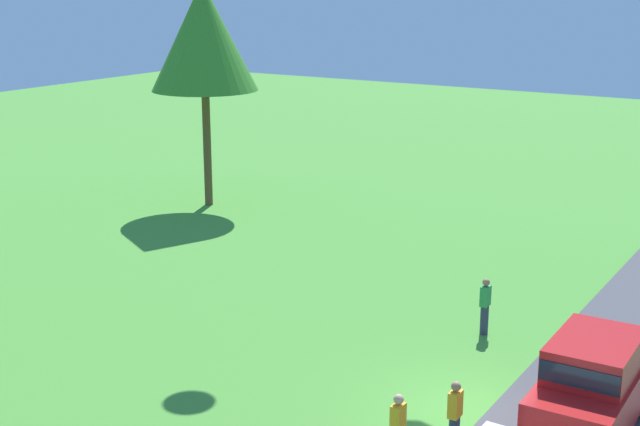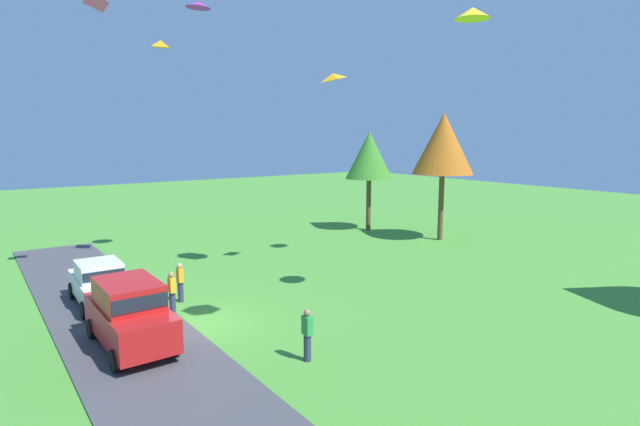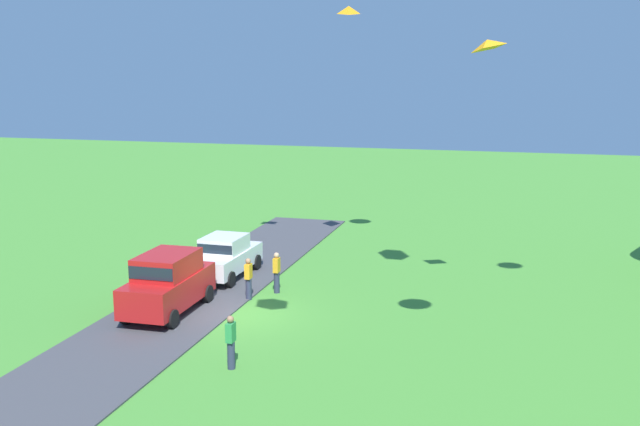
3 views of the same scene
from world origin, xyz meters
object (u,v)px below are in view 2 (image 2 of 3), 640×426
car_sedan_mid_row (100,281)px  kite_diamond_low_drifter (161,44)px  kite_delta_high_right (198,5)px  car_suv_near_entrance (130,311)px  tree_far_left (369,156)px  tree_right_of_center (443,144)px  kite_delta_near_flag (473,13)px  person_on_lawn (180,282)px  person_beside_suv (172,292)px  person_watching_sky (307,335)px  kite_diamond_topmost (97,0)px  kite_diamond_trailing_tail (333,77)px

car_sedan_mid_row → kite_diamond_low_drifter: bearing=133.4°
kite_delta_high_right → car_suv_near_entrance: bearing=-35.7°
tree_far_left → kite_delta_high_right: bearing=-80.6°
tree_right_of_center → kite_diamond_low_drifter: 18.63m
car_suv_near_entrance → kite_delta_near_flag: (4.30, 11.63, 10.23)m
person_on_lawn → kite_delta_high_right: (-5.59, 3.58, 12.94)m
person_beside_suv → kite_diamond_low_drifter: size_ratio=1.56×
person_watching_sky → kite_diamond_low_drifter: (-13.67, 0.37, 10.81)m
car_suv_near_entrance → kite_delta_near_flag: size_ratio=3.53×
kite_delta_near_flag → kite_delta_high_right: size_ratio=1.00×
kite_delta_near_flag → car_suv_near_entrance: bearing=-110.3°
kite_diamond_topmost → tree_right_of_center: bearing=84.5°
person_beside_suv → kite_delta_high_right: kite_delta_high_right is taller
car_suv_near_entrance → kite_diamond_trailing_tail: (-3.56, 11.13, 8.66)m
car_sedan_mid_row → tree_right_of_center: (-0.72, 22.04, 5.49)m
person_watching_sky → kite_diamond_topmost: (-12.14, -2.87, 12.11)m
person_watching_sky → kite_diamond_topmost: 17.38m
kite_diamond_trailing_tail → kite_delta_near_flag: kite_delta_near_flag is taller
kite_diamond_trailing_tail → kite_diamond_low_drifter: size_ratio=0.92×
tree_far_left → tree_right_of_center: tree_right_of_center is taller
person_watching_sky → kite_diamond_low_drifter: kite_diamond_low_drifter is taller
car_suv_near_entrance → kite_diamond_low_drifter: kite_diamond_low_drifter is taller
person_beside_suv → person_on_lawn: (-1.20, 0.77, 0.00)m
car_suv_near_entrance → person_on_lawn: size_ratio=2.70×
tree_far_left → kite_diamond_topmost: 20.92m
tree_far_left → kite_diamond_low_drifter: (2.14, -15.99, 6.07)m
person_on_lawn → kite_diamond_low_drifter: 12.35m
person_watching_sky → kite_diamond_trailing_tail: size_ratio=1.70×
kite_diamond_topmost → kite_diamond_low_drifter: size_ratio=0.86×
person_on_lawn → kite_diamond_low_drifter: (-5.77, 1.58, 10.81)m
kite_delta_near_flag → kite_diamond_topmost: bearing=-140.0°
kite_delta_near_flag → kite_delta_high_right: bearing=-159.7°
person_on_lawn → tree_far_left: (-7.91, 17.57, 4.74)m
car_suv_near_entrance → tree_far_left: 24.03m
kite_diamond_topmost → kite_delta_near_flag: bearing=40.0°
car_sedan_mid_row → kite_delta_near_flag: kite_delta_near_flag is taller
person_watching_sky → kite_diamond_low_drifter: 17.43m
person_watching_sky → car_sedan_mid_row: bearing=-156.4°
tree_far_left → kite_diamond_trailing_tail: (7.99, -9.50, 4.34)m
kite_delta_high_right → tree_far_left: bearing=99.4°
person_watching_sky → kite_delta_high_right: kite_delta_high_right is taller
person_beside_suv → person_watching_sky: (6.70, 1.99, 0.00)m
tree_right_of_center → kite_delta_near_flag: (10.18, -10.56, 5.00)m
person_on_lawn → kite_delta_near_flag: (7.95, 8.57, 10.65)m
car_sedan_mid_row → tree_far_left: bearing=107.3°
tree_right_of_center → kite_diamond_low_drifter: size_ratio=7.85×
person_on_lawn → car_suv_near_entrance: bearing=-40.0°
kite_diamond_trailing_tail → kite_delta_near_flag: 8.03m
tree_far_left → kite_delta_near_flag: (15.85, -9.00, 5.91)m
car_suv_near_entrance → kite_delta_high_right: bearing=144.3°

